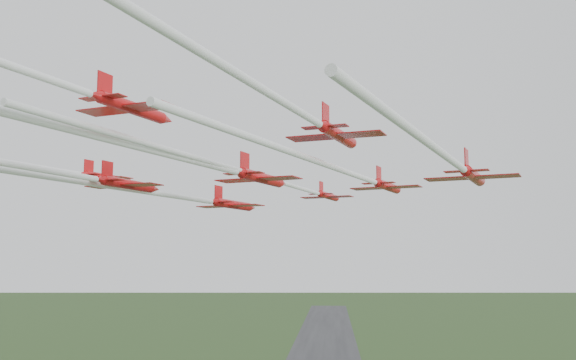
# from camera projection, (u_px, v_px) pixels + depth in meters

# --- Properties ---
(jet_lead) EXTENTS (23.44, 64.83, 2.33)m
(jet_lead) POSITION_uv_depth(u_px,v_px,m) (278.00, 181.00, 78.56)
(jet_lead) COLOR red
(jet_row2_left) EXTENTS (24.63, 56.88, 2.83)m
(jet_row2_left) POSITION_uv_depth(u_px,v_px,m) (171.00, 195.00, 76.12)
(jet_row2_left) COLOR red
(jet_row2_right) EXTENTS (21.67, 50.06, 2.57)m
(jet_row2_right) POSITION_uv_depth(u_px,v_px,m) (353.00, 174.00, 68.02)
(jet_row2_right) COLOR red
(jet_row3_left) EXTENTS (25.07, 55.48, 2.41)m
(jet_row3_left) POSITION_uv_depth(u_px,v_px,m) (4.00, 161.00, 69.15)
(jet_row3_left) COLOR red
(jet_row3_mid) EXTENTS (20.80, 49.17, 2.96)m
(jet_row3_mid) POSITION_uv_depth(u_px,v_px,m) (212.00, 165.00, 63.75)
(jet_row3_mid) COLOR red
(jet_row3_right) EXTENTS (17.88, 41.23, 2.59)m
(jet_row3_right) POSITION_uv_depth(u_px,v_px,m) (456.00, 164.00, 52.89)
(jet_row3_right) COLOR red
(jet_row4_left) EXTENTS (20.46, 52.49, 2.46)m
(jet_row4_left) POSITION_uv_depth(u_px,v_px,m) (27.00, 167.00, 53.95)
(jet_row4_left) COLOR red
(jet_row4_right) EXTENTS (20.54, 56.30, 2.65)m
(jet_row4_right) POSITION_uv_depth(u_px,v_px,m) (277.00, 98.00, 45.10)
(jet_row4_right) COLOR red
(jet_trail_solo) EXTENTS (16.41, 40.19, 2.37)m
(jet_trail_solo) POSITION_uv_depth(u_px,v_px,m) (46.00, 78.00, 41.19)
(jet_trail_solo) COLOR red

